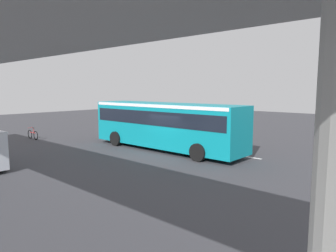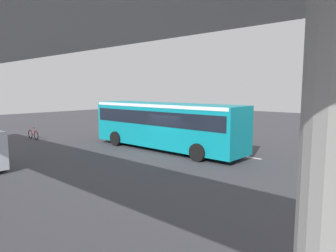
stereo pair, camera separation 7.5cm
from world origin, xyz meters
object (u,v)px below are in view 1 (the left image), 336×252
at_px(city_bus, 165,122).
at_px(bicycle_red, 33,135).
at_px(traffic_sign, 159,116).
at_px(pedestrian, 199,133).

xyz_separation_m(city_bus, bicycle_red, (11.10, 3.97, -1.51)).
relative_size(bicycle_red, traffic_sign, 0.63).
distance_m(pedestrian, traffic_sign, 4.02).
height_order(bicycle_red, traffic_sign, traffic_sign).
xyz_separation_m(bicycle_red, traffic_sign, (-7.75, -6.98, 1.52)).
xyz_separation_m(bicycle_red, pedestrian, (-11.64, -7.10, 0.51)).
relative_size(city_bus, traffic_sign, 4.12).
bearing_deg(traffic_sign, pedestrian, -178.25).
bearing_deg(traffic_sign, bicycle_red, 42.04).
bearing_deg(city_bus, traffic_sign, -42.04).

